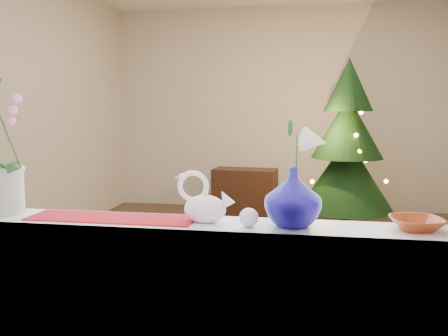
# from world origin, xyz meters

# --- Properties ---
(ground) EXTENTS (5.00, 5.00, 0.00)m
(ground) POSITION_xyz_m (0.00, 0.00, 0.00)
(ground) COLOR #331F15
(ground) RESTS_ON ground
(wall_back) EXTENTS (4.50, 0.10, 2.70)m
(wall_back) POSITION_xyz_m (0.00, 2.50, 1.35)
(wall_back) COLOR beige
(wall_back) RESTS_ON ground
(wall_front) EXTENTS (4.50, 0.10, 2.70)m
(wall_front) POSITION_xyz_m (0.00, -2.50, 1.35)
(wall_front) COLOR beige
(wall_front) RESTS_ON ground
(wall_left) EXTENTS (0.10, 5.00, 2.70)m
(wall_left) POSITION_xyz_m (-2.25, 0.00, 1.35)
(wall_left) COLOR beige
(wall_left) RESTS_ON ground
(windowsill) EXTENTS (2.20, 0.26, 0.04)m
(windowsill) POSITION_xyz_m (0.00, -2.37, 0.90)
(windowsill) COLOR white
(windowsill) RESTS_ON window_apron
(window_frame) EXTENTS (2.22, 0.06, 1.60)m
(window_frame) POSITION_xyz_m (0.00, -2.47, 1.70)
(window_frame) COLOR white
(window_frame) RESTS_ON windowsill
(runner) EXTENTS (0.70, 0.20, 0.01)m
(runner) POSITION_xyz_m (-0.38, -2.37, 0.92)
(runner) COLOR maroon
(runner) RESTS_ON windowsill
(swan) EXTENTS (0.25, 0.15, 0.20)m
(swan) POSITION_xyz_m (0.02, -2.37, 1.02)
(swan) COLOR white
(swan) RESTS_ON windowsill
(blue_vase) EXTENTS (0.31, 0.31, 0.26)m
(blue_vase) POSITION_xyz_m (0.37, -2.37, 1.05)
(blue_vase) COLOR #0E086E
(blue_vase) RESTS_ON windowsill
(lily) EXTENTS (0.15, 0.08, 0.20)m
(lily) POSITION_xyz_m (0.37, -2.37, 1.28)
(lily) COLOR silver
(lily) RESTS_ON blue_vase
(paperweight) EXTENTS (0.10, 0.10, 0.07)m
(paperweight) POSITION_xyz_m (0.20, -2.42, 0.96)
(paperweight) COLOR white
(paperweight) RESTS_ON windowsill
(amber_dish) EXTENTS (0.19, 0.19, 0.04)m
(amber_dish) POSITION_xyz_m (0.83, -2.35, 0.94)
(amber_dish) COLOR #943817
(amber_dish) RESTS_ON windowsill
(xmas_tree) EXTENTS (1.22, 1.22, 1.93)m
(xmas_tree) POSITION_xyz_m (0.82, 1.47, 0.96)
(xmas_tree) COLOR black
(xmas_tree) RESTS_ON ground
(side_table) EXTENTS (0.83, 0.47, 0.60)m
(side_table) POSITION_xyz_m (-0.40, 1.98, 0.30)
(side_table) COLOR black
(side_table) RESTS_ON ground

